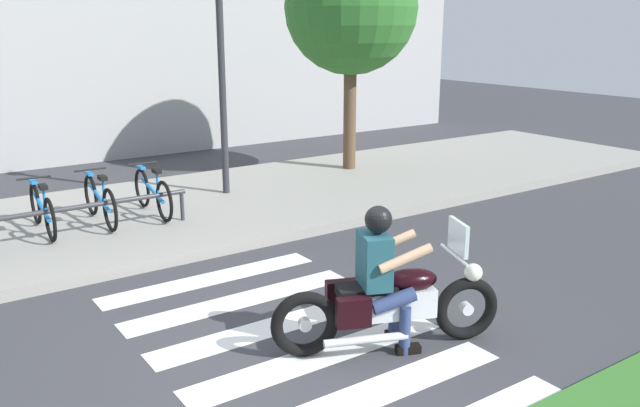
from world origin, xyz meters
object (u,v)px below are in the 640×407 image
object	(u,v)px
street_lamp	(221,57)
bicycle_3	(153,193)
bike_rack	(82,209)
tree_near_rack	(351,8)
rider	(382,268)
bicycle_2	(100,200)
motorcycle	(389,303)
bicycle_1	(42,209)

from	to	relation	value
street_lamp	bicycle_3	bearing A→B (deg)	-159.08
bike_rack	street_lamp	world-z (taller)	street_lamp
bike_rack	tree_near_rack	size ratio (longest dim) A/B	0.66
bicycle_3	street_lamp	bearing A→B (deg)	20.92
rider	street_lamp	distance (m)	6.23
tree_near_rack	rider	bearing A→B (deg)	-124.64
rider	bicycle_2	world-z (taller)	rider
bicycle_3	motorcycle	bearing A→B (deg)	-86.01
motorcycle	bicycle_3	size ratio (longest dim) A/B	1.32
rider	bike_rack	size ratio (longest dim) A/B	0.47
bicycle_3	street_lamp	xyz separation A→B (m)	(1.58, 0.60, 2.01)
motorcycle	bicycle_1	xyz separation A→B (m)	(-2.02, 5.29, 0.03)
street_lamp	tree_near_rack	size ratio (longest dim) A/B	0.88
bicycle_1	bicycle_3	world-z (taller)	bicycle_3
tree_near_rack	street_lamp	bearing A→B (deg)	-172.52
bicycle_1	bike_rack	distance (m)	0.69
rider	tree_near_rack	bearing A→B (deg)	55.36
bicycle_1	motorcycle	bearing A→B (deg)	-69.13
bicycle_1	bicycle_2	distance (m)	0.82
bike_rack	bicycle_1	bearing A→B (deg)	126.61
bike_rack	motorcycle	bearing A→B (deg)	-71.28
bicycle_1	bicycle_2	xyz separation A→B (m)	(0.82, -0.00, 0.01)
motorcycle	tree_near_rack	world-z (taller)	tree_near_rack
motorcycle	bicycle_3	distance (m)	5.30
bicycle_1	bicycle_2	world-z (taller)	bicycle_2
rider	bicycle_2	distance (m)	5.38
motorcycle	rider	world-z (taller)	rider
bicycle_2	bicycle_3	size ratio (longest dim) A/B	1.01
tree_near_rack	motorcycle	bearing A→B (deg)	-124.07
bicycle_2	tree_near_rack	distance (m)	6.23
motorcycle	tree_near_rack	distance (m)	8.12
bike_rack	street_lamp	xyz separation A→B (m)	(2.81, 1.16, 1.95)
bicycle_1	bike_rack	bearing A→B (deg)	-53.39
bike_rack	street_lamp	size ratio (longest dim) A/B	0.74
rider	tree_near_rack	size ratio (longest dim) A/B	0.31
bicycle_3	tree_near_rack	distance (m)	5.52
motorcycle	street_lamp	bearing A→B (deg)	78.41
bicycle_2	bike_rack	distance (m)	0.69
bicycle_1	bicycle_2	bearing A→B (deg)	-0.02
bicycle_3	tree_near_rack	world-z (taller)	tree_near_rack
rider	bicycle_2	bearing A→B (deg)	102.06
rider	street_lamp	world-z (taller)	street_lamp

